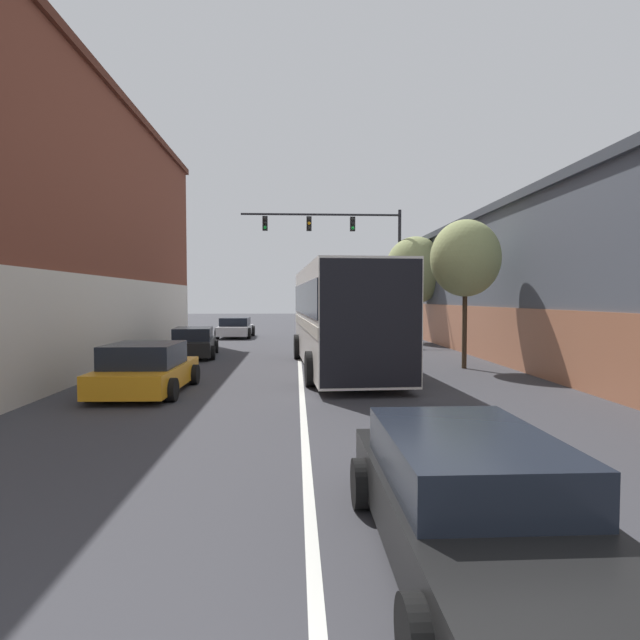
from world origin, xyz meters
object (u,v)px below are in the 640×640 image
street_tree_near (465,259)px  traffic_signal_gantry (349,244)px  hatchback_foreground (473,503)px  parked_car_left_near (146,369)px  street_tree_far (415,270)px  bus (341,313)px  parked_car_left_mid (194,343)px  parked_car_left_far (236,328)px

street_tree_near → traffic_signal_gantry: bearing=104.7°
hatchback_foreground → street_tree_near: bearing=-18.7°
street_tree_near → parked_car_left_near: bearing=-157.6°
street_tree_far → parked_car_left_near: bearing=-125.7°
bus → parked_car_left_mid: bus is taller
bus → street_tree_far: bearing=-28.5°
parked_car_left_near → traffic_signal_gantry: size_ratio=0.43×
hatchback_foreground → parked_car_left_far: (-5.42, 27.03, 0.04)m
traffic_signal_gantry → street_tree_near: (2.89, -11.00, -1.71)m
street_tree_near → street_tree_far: bearing=85.4°
traffic_signal_gantry → street_tree_near: 11.51m
hatchback_foreground → parked_car_left_near: parked_car_left_near is taller
street_tree_near → street_tree_far: 10.95m
hatchback_foreground → parked_car_left_far: bearing=11.3°
parked_car_left_mid → traffic_signal_gantry: size_ratio=0.45×
bus → parked_car_left_far: (-5.35, 14.36, -1.36)m
hatchback_foreground → traffic_signal_gantry: bearing=-3.5°
traffic_signal_gantry → street_tree_far: (3.77, -0.09, -1.49)m
parked_car_left_mid → street_tree_near: bearing=-117.0°
traffic_signal_gantry → street_tree_near: traffic_signal_gantry is taller
parked_car_left_far → street_tree_near: street_tree_near is taller
bus → street_tree_near: (4.37, 0.10, 1.90)m
street_tree_near → parked_car_left_far: bearing=124.3°
traffic_signal_gantry → street_tree_far: size_ratio=1.52×
parked_car_left_near → street_tree_near: bearing=-66.4°
bus → parked_car_left_far: 15.39m
parked_car_left_mid → street_tree_far: size_ratio=0.69×
bus → street_tree_near: 4.77m
bus → traffic_signal_gantry: 11.77m
parked_car_left_mid → street_tree_far: (11.14, 6.94, 3.49)m
parked_car_left_far → street_tree_far: bearing=-106.6°
parked_car_left_near → parked_car_left_far: size_ratio=1.01×
bus → street_tree_near: street_tree_near is taller
parked_car_left_mid → street_tree_near: (10.26, -3.97, 3.27)m
parked_car_left_near → bus: bearing=-53.0°
hatchback_foreground → street_tree_far: street_tree_far is taller
bus → hatchback_foreground: 12.75m
parked_car_left_mid → traffic_signal_gantry: (7.36, 7.03, 4.98)m
parked_car_left_far → street_tree_near: size_ratio=0.74×
parked_car_left_mid → street_tree_far: street_tree_far is taller
hatchback_foreground → traffic_signal_gantry: 24.34m
traffic_signal_gantry → street_tree_far: traffic_signal_gantry is taller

